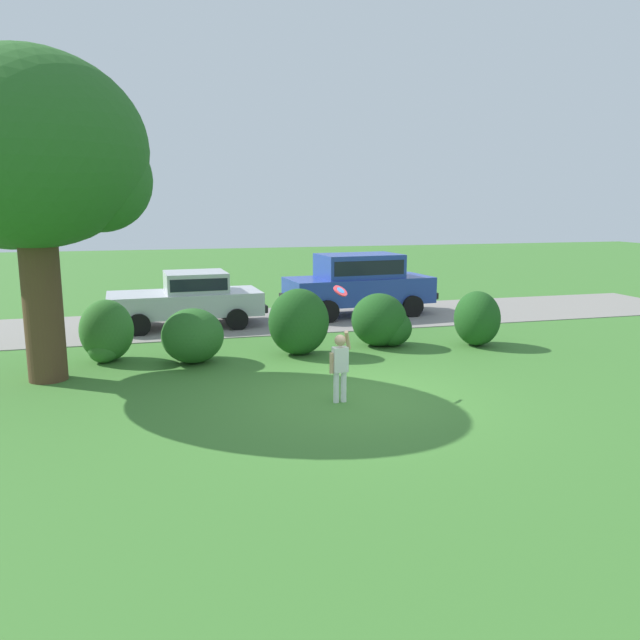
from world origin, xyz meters
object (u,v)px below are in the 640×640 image
object	(u,v)px
parked_sedan	(188,297)
frisbee	(340,291)
parked_suv	(359,281)
child_thrower	(340,362)
oak_tree_large	(31,162)

from	to	relation	value
parked_sedan	frisbee	xyz separation A→B (m)	(2.34, -7.01, 1.02)
parked_suv	child_thrower	world-z (taller)	parked_suv
parked_sedan	parked_suv	distance (m)	5.30
child_thrower	frisbee	world-z (taller)	frisbee
parked_sedan	parked_suv	world-z (taller)	parked_suv
parked_sedan	child_thrower	size ratio (longest dim) A/B	3.48
parked_suv	child_thrower	xyz separation A→B (m)	(-3.14, -8.24, -0.36)
parked_sedan	parked_suv	size ratio (longest dim) A/B	0.93
parked_suv	frisbee	world-z (taller)	frisbee
oak_tree_large	frisbee	size ratio (longest dim) A/B	19.49
frisbee	oak_tree_large	bearing A→B (deg)	156.18
child_thrower	frisbee	bearing A→B (deg)	73.07
parked_sedan	oak_tree_large	bearing A→B (deg)	-123.41
parked_suv	parked_sedan	bearing A→B (deg)	-174.20
frisbee	parked_suv	bearing A→B (deg)	68.82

